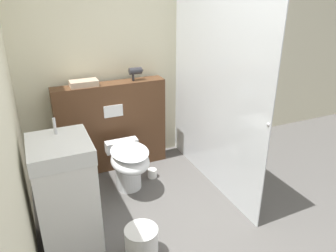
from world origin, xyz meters
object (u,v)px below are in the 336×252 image
object	(u,v)px
toilet	(129,163)
hair_drier	(136,71)
sink_vanity	(66,193)
waste_bin	(142,243)

from	to	relation	value
toilet	hair_drier	size ratio (longest dim) A/B	3.57
sink_vanity	hair_drier	size ratio (longest dim) A/B	6.38
sink_vanity	hair_drier	bearing A→B (deg)	47.29
sink_vanity	waste_bin	bearing A→B (deg)	-41.65
hair_drier	waste_bin	xyz separation A→B (m)	(-0.52, -1.55, -1.03)
toilet	sink_vanity	world-z (taller)	sink_vanity
toilet	waste_bin	distance (m)	1.03
waste_bin	sink_vanity	bearing A→B (deg)	138.35
toilet	sink_vanity	distance (m)	0.91
hair_drier	sink_vanity	bearing A→B (deg)	-132.71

